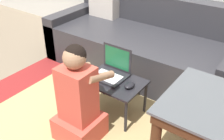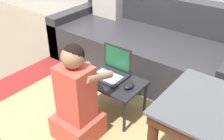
{
  "view_description": "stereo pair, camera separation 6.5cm",
  "coord_description": "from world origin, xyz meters",
  "px_view_note": "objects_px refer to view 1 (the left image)",
  "views": [
    {
      "loc": [
        1.16,
        -1.28,
        1.51
      ],
      "look_at": [
        0.06,
        0.25,
        0.39
      ],
      "focal_mm": 42.0,
      "sensor_mm": 36.0,
      "label": 1
    },
    {
      "loc": [
        1.21,
        -1.24,
        1.51
      ],
      "look_at": [
        0.06,
        0.25,
        0.39
      ],
      "focal_mm": 42.0,
      "sensor_mm": 36.0,
      "label": 2
    }
  ],
  "objects_px": {
    "computer_mouse": "(130,85)",
    "laptop": "(111,72)",
    "person_seated": "(78,102)",
    "laptop_desk": "(114,85)",
    "couch": "(144,45)"
  },
  "relations": [
    {
      "from": "laptop_desk",
      "to": "computer_mouse",
      "type": "height_order",
      "value": "computer_mouse"
    },
    {
      "from": "couch",
      "to": "laptop_desk",
      "type": "height_order",
      "value": "couch"
    },
    {
      "from": "couch",
      "to": "laptop",
      "type": "height_order",
      "value": "couch"
    },
    {
      "from": "couch",
      "to": "laptop",
      "type": "distance_m",
      "value": 0.82
    },
    {
      "from": "couch",
      "to": "person_seated",
      "type": "distance_m",
      "value": 1.25
    },
    {
      "from": "laptop",
      "to": "person_seated",
      "type": "bearing_deg",
      "value": -86.52
    },
    {
      "from": "laptop",
      "to": "computer_mouse",
      "type": "height_order",
      "value": "laptop"
    },
    {
      "from": "couch",
      "to": "laptop_desk",
      "type": "relative_size",
      "value": 4.23
    },
    {
      "from": "computer_mouse",
      "to": "laptop",
      "type": "bearing_deg",
      "value": 166.88
    },
    {
      "from": "laptop",
      "to": "person_seated",
      "type": "relative_size",
      "value": 0.36
    },
    {
      "from": "laptop",
      "to": "computer_mouse",
      "type": "bearing_deg",
      "value": -13.12
    },
    {
      "from": "couch",
      "to": "laptop_desk",
      "type": "bearing_deg",
      "value": -76.62
    },
    {
      "from": "laptop_desk",
      "to": "person_seated",
      "type": "xyz_separation_m",
      "value": [
        -0.04,
        -0.39,
        0.05
      ]
    },
    {
      "from": "computer_mouse",
      "to": "person_seated",
      "type": "distance_m",
      "value": 0.43
    },
    {
      "from": "laptop_desk",
      "to": "person_seated",
      "type": "distance_m",
      "value": 0.4
    }
  ]
}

